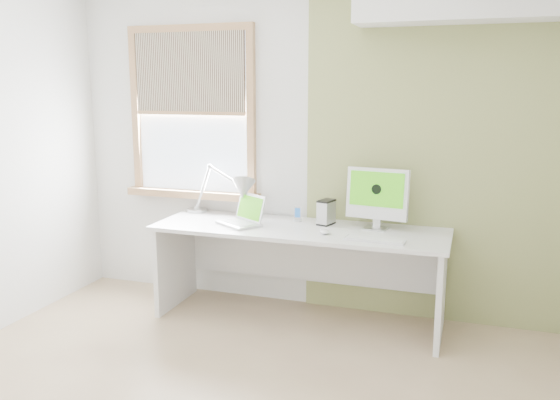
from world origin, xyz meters
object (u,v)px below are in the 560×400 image
at_px(laptop, 244,217).
at_px(external_drive, 326,212).
at_px(desk_lamp, 234,191).
at_px(imac, 377,195).
at_px(desk, 301,251).

relative_size(laptop, external_drive, 2.13).
height_order(desk_lamp, external_drive, desk_lamp).
relative_size(desk_lamp, imac, 1.51).
relative_size(desk_lamp, external_drive, 3.68).
xyz_separation_m(laptop, imac, (0.99, 0.18, 0.20)).
bearing_deg(laptop, desk_lamp, 131.71).
bearing_deg(desk, external_drive, 31.30).
distance_m(desk, desk_lamp, 0.72).
height_order(laptop, imac, imac).
relative_size(desk_lamp, laptop, 1.72).
height_order(desk_lamp, imac, imac).
xyz_separation_m(desk, desk_lamp, (-0.58, 0.08, 0.41)).
bearing_deg(imac, desk, -170.27).
relative_size(desk, imac, 4.72).
xyz_separation_m(desk, imac, (0.55, 0.09, 0.45)).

